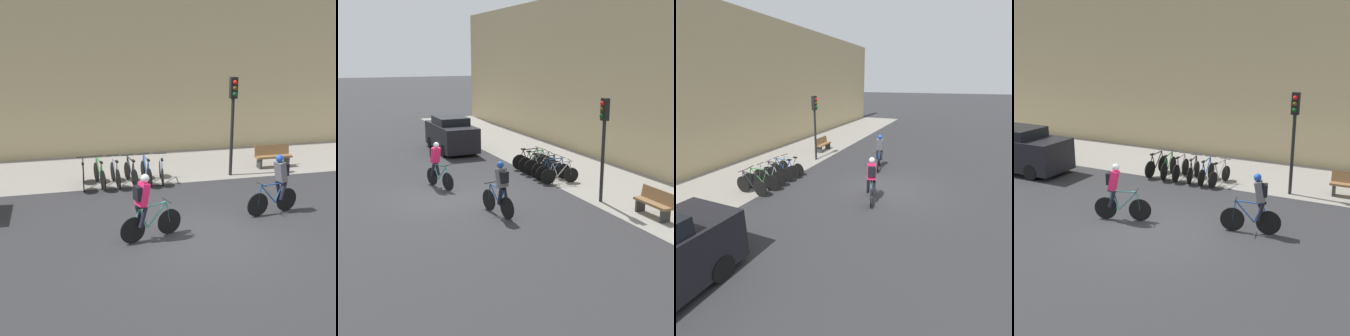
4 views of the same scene
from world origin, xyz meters
TOP-DOWN VIEW (x-y plane):
  - ground at (0.00, 0.00)m, footprint 200.00×200.00m
  - kerb_strip at (0.00, 6.75)m, footprint 44.00×4.50m
  - building_facade at (0.00, 9.30)m, footprint 44.00×0.60m
  - cyclist_pink at (-1.51, 0.19)m, footprint 1.72×0.66m
  - cyclist_grey at (2.64, 1.12)m, footprint 1.73×0.56m
  - parked_bike_0 at (-2.78, 4.86)m, footprint 0.46×1.64m
  - parked_bike_1 at (-2.22, 4.86)m, footprint 0.46×1.73m
  - parked_bike_2 at (-1.67, 4.86)m, footprint 0.46×1.67m
  - parked_bike_3 at (-1.12, 4.86)m, footprint 0.46×1.60m
  - parked_bike_4 at (-0.57, 4.86)m, footprint 0.46×1.67m
  - parked_bike_5 at (-0.02, 4.86)m, footprint 0.46×1.60m
  - traffic_light_pole at (2.67, 4.96)m, footprint 0.26×0.30m
  - bench at (4.68, 5.59)m, footprint 1.46×0.44m

SIDE VIEW (x-z plane):
  - ground at x=0.00m, z-range 0.00..0.00m
  - kerb_strip at x=0.00m, z-range 0.00..0.01m
  - parked_bike_5 at x=-0.02m, z-range -0.09..0.85m
  - parked_bike_3 at x=-1.12m, z-range -0.09..0.87m
  - parked_bike_4 at x=-0.57m, z-range -0.09..0.87m
  - parked_bike_2 at x=-1.67m, z-range -0.08..0.90m
  - parked_bike_0 at x=-2.78m, z-range -0.08..0.90m
  - parked_bike_1 at x=-2.22m, z-range -0.08..0.90m
  - bench at x=4.68m, z-range 0.02..0.91m
  - cyclist_pink at x=-1.51m, z-range 0.05..1.84m
  - cyclist_grey at x=2.64m, z-range 0.05..1.84m
  - traffic_light_pole at x=2.67m, z-range 0.70..4.34m
  - building_facade at x=0.00m, z-range 0.00..8.22m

